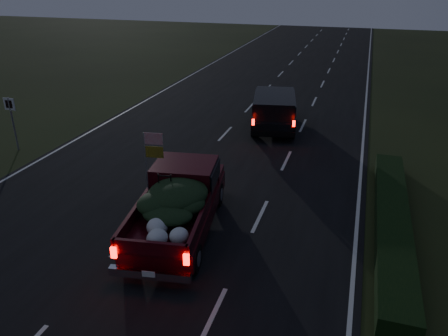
% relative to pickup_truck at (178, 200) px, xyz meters
% --- Properties ---
extents(ground, '(120.00, 120.00, 0.00)m').
position_rel_pickup_truck_xyz_m(ground, '(-1.32, -0.93, -1.08)').
color(ground, black).
rests_on(ground, ground).
extents(road_asphalt, '(14.00, 120.00, 0.02)m').
position_rel_pickup_truck_xyz_m(road_asphalt, '(-1.32, -0.93, -1.07)').
color(road_asphalt, black).
rests_on(road_asphalt, ground).
extents(hedge_row, '(1.00, 10.00, 0.60)m').
position_rel_pickup_truck_xyz_m(hedge_row, '(6.48, 2.07, -0.78)').
color(hedge_row, black).
rests_on(hedge_row, ground).
extents(route_sign, '(0.55, 0.08, 2.50)m').
position_rel_pickup_truck_xyz_m(route_sign, '(-9.82, 4.07, 0.58)').
color(route_sign, gray).
rests_on(route_sign, ground).
extents(pickup_truck, '(2.89, 5.76, 2.89)m').
position_rel_pickup_truck_xyz_m(pickup_truck, '(0.00, 0.00, 0.00)').
color(pickup_truck, '#3D0810').
rests_on(pickup_truck, ground).
extents(lead_suv, '(3.03, 5.39, 1.46)m').
position_rel_pickup_truck_xyz_m(lead_suv, '(0.83, 10.77, 0.02)').
color(lead_suv, black).
rests_on(lead_suv, ground).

